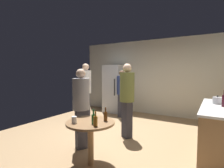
{
  "coord_description": "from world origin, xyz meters",
  "views": [
    {
      "loc": [
        2.19,
        -3.5,
        1.56
      ],
      "look_at": [
        -0.12,
        0.33,
        1.23
      ],
      "focal_mm": 27.64,
      "sensor_mm": 36.0,
      "label": 1
    }
  ],
  "objects_px": {
    "refrigerator": "(114,89)",
    "person_in_navy_shirt": "(122,90)",
    "person_in_gray_shirt": "(81,102)",
    "beer_bottle_brown": "(106,116)",
    "beer_bottle_amber": "(95,121)",
    "wine_bottle_on_counter": "(224,100)",
    "beer_bottle_green": "(93,119)",
    "person_in_white_shirt": "(86,88)",
    "person_in_olive_shirt": "(127,95)",
    "foreground_table": "(91,128)",
    "kettle": "(217,100)",
    "plastic_cup_white": "(74,120)"
  },
  "relations": [
    {
      "from": "foreground_table",
      "to": "person_in_olive_shirt",
      "type": "xyz_separation_m",
      "value": [
        -0.02,
        1.4,
        0.39
      ]
    },
    {
      "from": "person_in_gray_shirt",
      "to": "kettle",
      "type": "bearing_deg",
      "value": 60.85
    },
    {
      "from": "beer_bottle_amber",
      "to": "beer_bottle_brown",
      "type": "xyz_separation_m",
      "value": [
        -0.02,
        0.31,
        0.0
      ]
    },
    {
      "from": "beer_bottle_brown",
      "to": "person_in_white_shirt",
      "type": "relative_size",
      "value": 0.13
    },
    {
      "from": "plastic_cup_white",
      "to": "beer_bottle_amber",
      "type": "bearing_deg",
      "value": 7.96
    },
    {
      "from": "refrigerator",
      "to": "foreground_table",
      "type": "relative_size",
      "value": 2.25
    },
    {
      "from": "foreground_table",
      "to": "person_in_white_shirt",
      "type": "relative_size",
      "value": 0.44
    },
    {
      "from": "beer_bottle_brown",
      "to": "person_in_gray_shirt",
      "type": "relative_size",
      "value": 0.14
    },
    {
      "from": "foreground_table",
      "to": "beer_bottle_green",
      "type": "height_order",
      "value": "beer_bottle_green"
    },
    {
      "from": "refrigerator",
      "to": "person_in_navy_shirt",
      "type": "relative_size",
      "value": 1.13
    },
    {
      "from": "plastic_cup_white",
      "to": "person_in_white_shirt",
      "type": "xyz_separation_m",
      "value": [
        -1.55,
        2.15,
        0.27
      ]
    },
    {
      "from": "wine_bottle_on_counter",
      "to": "person_in_white_shirt",
      "type": "height_order",
      "value": "person_in_white_shirt"
    },
    {
      "from": "beer_bottle_amber",
      "to": "person_in_white_shirt",
      "type": "distance_m",
      "value": 2.86
    },
    {
      "from": "beer_bottle_green",
      "to": "beer_bottle_amber",
      "type": "bearing_deg",
      "value": -38.18
    },
    {
      "from": "person_in_navy_shirt",
      "to": "person_in_white_shirt",
      "type": "relative_size",
      "value": 0.89
    },
    {
      "from": "wine_bottle_on_counter",
      "to": "beer_bottle_brown",
      "type": "xyz_separation_m",
      "value": [
        -1.69,
        -1.44,
        -0.2
      ]
    },
    {
      "from": "beer_bottle_green",
      "to": "person_in_olive_shirt",
      "type": "relative_size",
      "value": 0.13
    },
    {
      "from": "kettle",
      "to": "person_in_olive_shirt",
      "type": "xyz_separation_m",
      "value": [
        -1.8,
        -0.46,
        0.05
      ]
    },
    {
      "from": "wine_bottle_on_counter",
      "to": "beer_bottle_brown",
      "type": "bearing_deg",
      "value": -139.58
    },
    {
      "from": "beer_bottle_amber",
      "to": "beer_bottle_green",
      "type": "relative_size",
      "value": 1.0
    },
    {
      "from": "refrigerator",
      "to": "beer_bottle_amber",
      "type": "bearing_deg",
      "value": -63.54
    },
    {
      "from": "beer_bottle_brown",
      "to": "plastic_cup_white",
      "type": "bearing_deg",
      "value": -134.63
    },
    {
      "from": "wine_bottle_on_counter",
      "to": "person_in_white_shirt",
      "type": "xyz_separation_m",
      "value": [
        -3.6,
        0.35,
        0.04
      ]
    },
    {
      "from": "kettle",
      "to": "beer_bottle_brown",
      "type": "distance_m",
      "value": 2.34
    },
    {
      "from": "beer_bottle_amber",
      "to": "beer_bottle_green",
      "type": "distance_m",
      "value": 0.12
    },
    {
      "from": "person_in_olive_shirt",
      "to": "beer_bottle_green",
      "type": "bearing_deg",
      "value": 35.48
    },
    {
      "from": "person_in_white_shirt",
      "to": "person_in_navy_shirt",
      "type": "bearing_deg",
      "value": 121.98
    },
    {
      "from": "wine_bottle_on_counter",
      "to": "beer_bottle_green",
      "type": "distance_m",
      "value": 2.44
    },
    {
      "from": "kettle",
      "to": "foreground_table",
      "type": "distance_m",
      "value": 2.6
    },
    {
      "from": "beer_bottle_amber",
      "to": "person_in_gray_shirt",
      "type": "height_order",
      "value": "person_in_gray_shirt"
    },
    {
      "from": "refrigerator",
      "to": "person_in_olive_shirt",
      "type": "xyz_separation_m",
      "value": [
        1.58,
        -2.11,
        0.12
      ]
    },
    {
      "from": "beer_bottle_green",
      "to": "person_in_white_shirt",
      "type": "height_order",
      "value": "person_in_white_shirt"
    },
    {
      "from": "wine_bottle_on_counter",
      "to": "person_in_gray_shirt",
      "type": "height_order",
      "value": "person_in_gray_shirt"
    },
    {
      "from": "kettle",
      "to": "person_in_olive_shirt",
      "type": "bearing_deg",
      "value": -165.61
    },
    {
      "from": "beer_bottle_brown",
      "to": "beer_bottle_green",
      "type": "distance_m",
      "value": 0.24
    },
    {
      "from": "foreground_table",
      "to": "person_in_gray_shirt",
      "type": "bearing_deg",
      "value": 143.74
    },
    {
      "from": "refrigerator",
      "to": "beer_bottle_amber",
      "type": "relative_size",
      "value": 7.83
    },
    {
      "from": "beer_bottle_green",
      "to": "foreground_table",
      "type": "bearing_deg",
      "value": 146.72
    },
    {
      "from": "beer_bottle_brown",
      "to": "person_in_navy_shirt",
      "type": "xyz_separation_m",
      "value": [
        -1.17,
        2.78,
        0.11
      ]
    },
    {
      "from": "wine_bottle_on_counter",
      "to": "beer_bottle_brown",
      "type": "height_order",
      "value": "wine_bottle_on_counter"
    },
    {
      "from": "refrigerator",
      "to": "person_in_white_shirt",
      "type": "bearing_deg",
      "value": -93.86
    },
    {
      "from": "beer_bottle_brown",
      "to": "person_in_olive_shirt",
      "type": "bearing_deg",
      "value": 99.83
    },
    {
      "from": "person_in_navy_shirt",
      "to": "person_in_olive_shirt",
      "type": "height_order",
      "value": "person_in_olive_shirt"
    },
    {
      "from": "person_in_navy_shirt",
      "to": "person_in_gray_shirt",
      "type": "height_order",
      "value": "person_in_gray_shirt"
    },
    {
      "from": "wine_bottle_on_counter",
      "to": "person_in_white_shirt",
      "type": "bearing_deg",
      "value": 174.43
    },
    {
      "from": "foreground_table",
      "to": "beer_bottle_brown",
      "type": "xyz_separation_m",
      "value": [
        0.2,
        0.15,
        0.19
      ]
    },
    {
      "from": "beer_bottle_brown",
      "to": "foreground_table",
      "type": "bearing_deg",
      "value": -142.39
    },
    {
      "from": "plastic_cup_white",
      "to": "person_in_white_shirt",
      "type": "height_order",
      "value": "person_in_white_shirt"
    },
    {
      "from": "refrigerator",
      "to": "person_in_gray_shirt",
      "type": "bearing_deg",
      "value": -71.29
    },
    {
      "from": "wine_bottle_on_counter",
      "to": "person_in_navy_shirt",
      "type": "xyz_separation_m",
      "value": [
        -2.86,
        1.34,
        -0.09
      ]
    }
  ]
}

